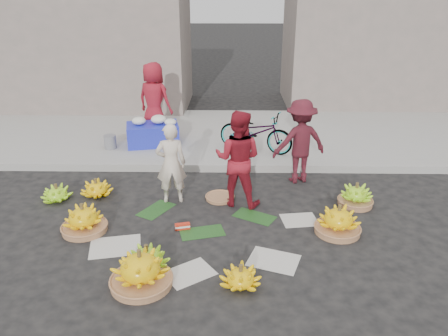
{
  "coord_description": "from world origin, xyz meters",
  "views": [
    {
      "loc": [
        0.32,
        -5.81,
        3.38
      ],
      "look_at": [
        0.21,
        0.62,
        0.7
      ],
      "focal_mm": 35.0,
      "sensor_mm": 36.0,
      "label": 1
    }
  ],
  "objects_px": {
    "banana_bunch_4": "(338,221)",
    "vendor_cream": "(171,164)",
    "flower_table": "(153,133)",
    "bicycle": "(256,132)",
    "banana_bunch_0": "(83,219)"
  },
  "relations": [
    {
      "from": "banana_bunch_0",
      "to": "bicycle",
      "type": "height_order",
      "value": "bicycle"
    },
    {
      "from": "bicycle",
      "to": "banana_bunch_4",
      "type": "bearing_deg",
      "value": -137.74
    },
    {
      "from": "banana_bunch_0",
      "to": "flower_table",
      "type": "xyz_separation_m",
      "value": [
        0.44,
        3.57,
        0.19
      ]
    },
    {
      "from": "banana_bunch_4",
      "to": "bicycle",
      "type": "relative_size",
      "value": 0.46
    },
    {
      "from": "vendor_cream",
      "to": "flower_table",
      "type": "relative_size",
      "value": 1.11
    },
    {
      "from": "vendor_cream",
      "to": "bicycle",
      "type": "height_order",
      "value": "vendor_cream"
    },
    {
      "from": "flower_table",
      "to": "bicycle",
      "type": "relative_size",
      "value": 0.76
    },
    {
      "from": "flower_table",
      "to": "bicycle",
      "type": "bearing_deg",
      "value": -22.05
    },
    {
      "from": "banana_bunch_0",
      "to": "vendor_cream",
      "type": "relative_size",
      "value": 0.51
    },
    {
      "from": "banana_bunch_4",
      "to": "vendor_cream",
      "type": "height_order",
      "value": "vendor_cream"
    },
    {
      "from": "banana_bunch_4",
      "to": "vendor_cream",
      "type": "bearing_deg",
      "value": 159.01
    },
    {
      "from": "banana_bunch_4",
      "to": "flower_table",
      "type": "bearing_deg",
      "value": 133.16
    },
    {
      "from": "banana_bunch_0",
      "to": "bicycle",
      "type": "bearing_deg",
      "value": 49.71
    },
    {
      "from": "banana_bunch_4",
      "to": "flower_table",
      "type": "xyz_separation_m",
      "value": [
        -3.32,
        3.54,
        0.19
      ]
    },
    {
      "from": "banana_bunch_4",
      "to": "flower_table",
      "type": "height_order",
      "value": "flower_table"
    }
  ]
}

